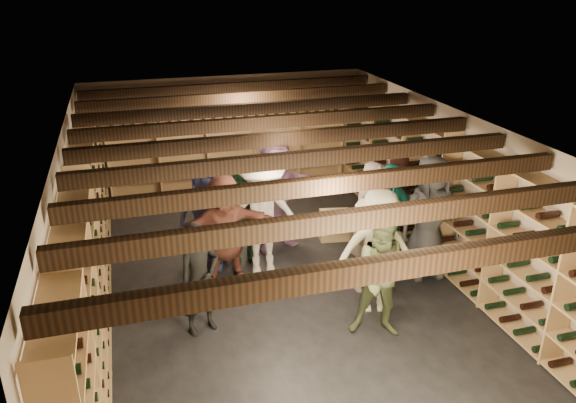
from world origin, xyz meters
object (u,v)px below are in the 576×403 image
(person_2, at_px, (384,276))
(person_12, at_px, (429,217))
(person_5, at_px, (225,230))
(person_6, at_px, (206,214))
(person_4, at_px, (387,220))
(crate_stack_left, at_px, (219,210))
(crate_loose, at_px, (361,230))
(person_8, at_px, (399,201))
(person_11, at_px, (276,194))
(person_3, at_px, (377,252))
(person_10, at_px, (240,212))
(person_7, at_px, (374,228))
(crate_stack_right, at_px, (335,225))
(person_9, at_px, (262,216))
(person_1, at_px, (200,279))

(person_2, relative_size, person_12, 0.88)
(person_5, height_order, person_6, person_6)
(person_4, xyz_separation_m, person_12, (0.57, -0.24, 0.07))
(crate_stack_left, xyz_separation_m, person_2, (1.42, -3.72, 0.49))
(crate_loose, height_order, person_8, person_8)
(person_11, bearing_deg, person_4, -59.77)
(person_11, bearing_deg, person_3, -86.95)
(person_4, xyz_separation_m, person_8, (0.57, 0.72, -0.05))
(person_2, relative_size, person_10, 1.02)
(person_5, distance_m, person_8, 2.94)
(crate_stack_left, xyz_separation_m, crate_loose, (2.32, -1.02, -0.25))
(crate_loose, distance_m, person_2, 2.94)
(person_4, bearing_deg, person_10, 141.02)
(person_7, distance_m, person_11, 1.92)
(crate_stack_right, distance_m, person_5, 2.28)
(person_2, bearing_deg, person_4, 87.22)
(crate_stack_right, distance_m, person_12, 1.86)
(person_9, height_order, person_10, person_9)
(crate_stack_left, height_order, person_6, person_6)
(crate_stack_right, distance_m, person_11, 1.25)
(person_2, xyz_separation_m, person_10, (-1.28, 2.45, -0.01))
(crate_stack_left, height_order, person_1, person_1)
(person_2, distance_m, person_12, 1.77)
(person_5, bearing_deg, person_6, 104.03)
(crate_stack_right, xyz_separation_m, person_2, (-0.41, -2.70, 0.57))
(crate_loose, xyz_separation_m, person_5, (-2.53, -0.86, 0.75))
(person_1, bearing_deg, crate_stack_left, 54.70)
(person_4, height_order, person_11, person_11)
(person_8, distance_m, person_9, 2.35)
(person_1, distance_m, person_8, 3.74)
(crate_stack_right, height_order, person_11, person_11)
(person_9, xyz_separation_m, person_10, (-0.23, 0.50, -0.12))
(person_9, bearing_deg, person_4, -8.87)
(person_3, height_order, person_12, person_12)
(person_2, height_order, person_3, person_3)
(person_10, distance_m, person_12, 2.86)
(crate_stack_left, distance_m, person_7, 3.26)
(crate_stack_right, bearing_deg, person_5, -157.22)
(person_3, xyz_separation_m, person_12, (1.14, 0.67, 0.06))
(crate_stack_right, xyz_separation_m, person_5, (-2.04, -0.86, 0.58))
(crate_loose, relative_size, person_10, 0.31)
(person_8, bearing_deg, person_2, -124.27)
(crate_stack_left, distance_m, person_10, 1.36)
(person_4, distance_m, person_12, 0.62)
(person_10, distance_m, person_11, 0.70)
(crate_stack_left, relative_size, person_7, 0.36)
(person_9, bearing_deg, crate_stack_left, 109.25)
(person_11, bearing_deg, crate_loose, -16.95)
(person_3, bearing_deg, person_12, 45.68)
(crate_stack_left, height_order, person_3, person_3)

